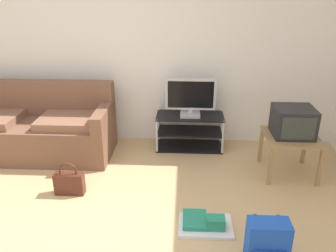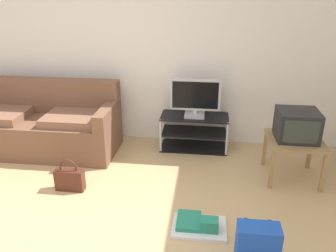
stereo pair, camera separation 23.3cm
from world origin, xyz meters
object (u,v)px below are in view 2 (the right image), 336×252
(tv_stand, at_px, (194,132))
(flat_tv, at_px, (195,98))
(couch, at_px, (42,125))
(floor_tray, at_px, (199,225))
(handbag, at_px, (70,179))
(backpack, at_px, (257,249))
(side_table, at_px, (294,145))
(crt_tv, at_px, (297,125))

(tv_stand, xyz_separation_m, flat_tv, (0.00, -0.02, 0.48))
(couch, height_order, floor_tray, couch)
(handbag, distance_m, floor_tray, 1.48)
(backpack, bearing_deg, flat_tv, 88.42)
(backpack, bearing_deg, floor_tray, 119.76)
(couch, bearing_deg, handbag, -51.51)
(handbag, xyz_separation_m, floor_tray, (1.40, -0.47, -0.09))
(tv_stand, xyz_separation_m, handbag, (-1.27, -1.20, -0.10))
(side_table, xyz_separation_m, floor_tray, (-1.00, -1.03, -0.37))
(tv_stand, height_order, side_table, side_table)
(tv_stand, distance_m, crt_tv, 1.36)
(crt_tv, bearing_deg, floor_tray, -133.89)
(couch, height_order, crt_tv, couch)
(side_table, distance_m, handbag, 2.48)
(floor_tray, bearing_deg, couch, 146.71)
(couch, height_order, backpack, couch)
(flat_tv, xyz_separation_m, backpack, (0.58, -2.07, -0.51))
(side_table, relative_size, backpack, 1.48)
(crt_tv, bearing_deg, tv_stand, 151.07)
(flat_tv, height_order, backpack, flat_tv)
(couch, xyz_separation_m, tv_stand, (2.00, 0.27, -0.11))
(backpack, bearing_deg, couch, 127.52)
(side_table, xyz_separation_m, crt_tv, (-0.00, 0.02, 0.23))
(handbag, relative_size, floor_tray, 0.75)
(tv_stand, relative_size, handbag, 2.44)
(tv_stand, height_order, floor_tray, tv_stand)
(floor_tray, bearing_deg, flat_tv, 94.55)
(couch, relative_size, floor_tray, 4.09)
(tv_stand, bearing_deg, handbag, -136.57)
(tv_stand, distance_m, side_table, 1.32)
(crt_tv, xyz_separation_m, handbag, (-2.40, -0.57, -0.51))
(backpack, xyz_separation_m, handbag, (-1.85, 0.90, -0.06))
(tv_stand, relative_size, backpack, 2.23)
(tv_stand, bearing_deg, couch, -172.26)
(flat_tv, bearing_deg, tv_stand, 90.00)
(couch, relative_size, flat_tv, 3.09)
(tv_stand, bearing_deg, side_table, -29.55)
(tv_stand, xyz_separation_m, backpack, (0.58, -2.09, -0.04))
(couch, distance_m, crt_tv, 3.17)
(tv_stand, distance_m, flat_tv, 0.48)
(backpack, height_order, handbag, backpack)
(couch, distance_m, floor_tray, 2.57)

